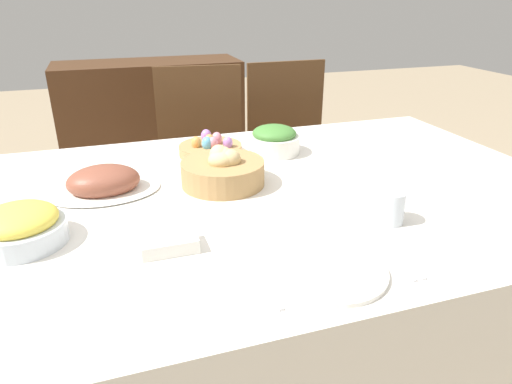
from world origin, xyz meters
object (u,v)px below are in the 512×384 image
Objects in this scene: chair_far_center at (204,163)px; dinner_plate at (330,271)px; egg_basket at (211,148)px; butter_dish at (169,243)px; sideboard at (153,127)px; pineapple_bowl at (20,227)px; green_salad_bowl at (274,140)px; chair_far_right at (293,153)px; fork at (265,285)px; ham_platter at (104,183)px; bread_basket at (223,170)px; knife at (390,260)px; spoon at (402,258)px; drinking_cup at (390,207)px.

chair_far_center is 1.40m from dinner_plate.
egg_basket is 1.75× the size of butter_dish.
sideboard is 5.88× the size of pineapple_bowl.
green_salad_bowl is at bearing 28.31° from pineapple_bowl.
fork is at bearing -115.20° from chair_far_right.
ham_platter reaches higher than egg_basket.
sideboard is 1.90m from ham_platter.
chair_far_right reaches higher than ham_platter.
pineapple_bowl is (-0.50, -2.08, 0.37)m from sideboard.
sideboard is at bearing 91.56° from egg_basket.
sideboard is 4.84× the size of bread_basket.
chair_far_right is 0.79m from green_salad_bowl.
knife is (0.75, -0.33, -0.04)m from pineapple_bowl.
ham_platter reaches higher than spoon.
drinking_cup is (0.10, 0.16, 0.04)m from knife.
egg_basket is 0.71m from drinking_cup.
pineapple_bowl is at bearing -136.90° from chair_far_right.
chair_far_right is 1.29m from drinking_cup.
drinking_cup is at bearing -3.99° from butter_dish.
butter_dish reaches higher than dinner_plate.
chair_far_center is 4.40× the size of egg_basket.
spoon is (0.60, -0.57, -0.03)m from ham_platter.
green_salad_bowl is at bearing -71.97° from chair_far_center.
bread_basket is at bearing -8.68° from ham_platter.
bread_basket is 0.58m from spoon.
ham_platter is at bearing 108.88° from butter_dish.
spoon is (0.17, 0.00, -0.00)m from dinner_plate.
knife is at bearing -45.02° from ham_platter.
bread_basket is 1.47× the size of spoon.
fork is at bearing -111.62° from green_salad_bowl.
chair_far_right is 4.40× the size of egg_basket.
sideboard is at bearing 98.81° from drinking_cup.
chair_far_right is at bearing 41.24° from ham_platter.
pineapple_bowl is 1.12× the size of green_salad_bowl.
dinner_plate reaches higher than knife.
bread_basket is 0.49m from drinking_cup.
green_salad_bowl is 1.09× the size of fork.
chair_far_center reaches higher than egg_basket.
chair_far_right is 4.12× the size of dinner_plate.
pineapple_bowl reaches higher than egg_basket.
sideboard is at bearing 90.55° from bread_basket.
green_salad_bowl reaches higher than spoon.
knife is 1.33× the size of butter_dish.
chair_far_right reaches higher than green_salad_bowl.
chair_far_right is at bearing 46.17° from egg_basket.
pineapple_bowl is 0.34m from butter_dish.
green_salad_bowl is 1.45× the size of butter_dish.
bread_basket is at bearing 132.47° from drinking_cup.
ham_platter is at bearing 113.82° from fork.
chair_far_right is 1.20m from sideboard.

